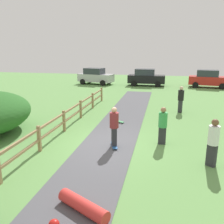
{
  "coord_description": "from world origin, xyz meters",
  "views": [
    {
      "loc": [
        2.25,
        -9.73,
        4.1
      ],
      "look_at": [
        -0.22,
        1.89,
        1.0
      ],
      "focal_mm": 38.64,
      "sensor_mm": 36.0,
      "label": 1
    }
  ],
  "objects_px": {
    "skater_riding": "(114,125)",
    "parked_car_black": "(146,77)",
    "skater_fallen": "(81,207)",
    "parked_car_red": "(209,79)",
    "bystander_black": "(181,98)",
    "bystander_green": "(163,124)",
    "parked_car_silver": "(95,76)",
    "bystander_white": "(213,141)",
    "skateboard_loose": "(118,121)"
  },
  "relations": [
    {
      "from": "skater_riding",
      "to": "parked_car_black",
      "type": "relative_size",
      "value": 0.42
    },
    {
      "from": "skater_fallen",
      "to": "parked_car_red",
      "type": "distance_m",
      "value": 24.07
    },
    {
      "from": "skater_riding",
      "to": "parked_car_black",
      "type": "distance_m",
      "value": 18.65
    },
    {
      "from": "skater_fallen",
      "to": "parked_car_black",
      "type": "xyz_separation_m",
      "value": [
        -0.07,
        23.09,
        0.76
      ]
    },
    {
      "from": "bystander_black",
      "to": "skater_riding",
      "type": "bearing_deg",
      "value": -114.83
    },
    {
      "from": "skater_riding",
      "to": "bystander_green",
      "type": "height_order",
      "value": "skater_riding"
    },
    {
      "from": "parked_car_red",
      "to": "parked_car_black",
      "type": "xyz_separation_m",
      "value": [
        -6.83,
        -0.01,
        0.0
      ]
    },
    {
      "from": "parked_car_silver",
      "to": "parked_car_black",
      "type": "distance_m",
      "value": 6.08
    },
    {
      "from": "skater_fallen",
      "to": "parked_car_silver",
      "type": "height_order",
      "value": "parked_car_silver"
    },
    {
      "from": "bystander_white",
      "to": "bystander_green",
      "type": "relative_size",
      "value": 1.05
    },
    {
      "from": "skateboard_loose",
      "to": "parked_car_red",
      "type": "xyz_separation_m",
      "value": [
        7.3,
        15.07,
        0.87
      ]
    },
    {
      "from": "bystander_green",
      "to": "bystander_black",
      "type": "relative_size",
      "value": 0.96
    },
    {
      "from": "skater_riding",
      "to": "parked_car_silver",
      "type": "height_order",
      "value": "parked_car_silver"
    },
    {
      "from": "skater_riding",
      "to": "skater_fallen",
      "type": "xyz_separation_m",
      "value": [
        0.04,
        -4.44,
        -0.8
      ]
    },
    {
      "from": "skater_fallen",
      "to": "skateboard_loose",
      "type": "xyz_separation_m",
      "value": [
        -0.54,
        8.03,
        -0.11
      ]
    },
    {
      "from": "bystander_green",
      "to": "skateboard_loose",
      "type": "bearing_deg",
      "value": 132.27
    },
    {
      "from": "skateboard_loose",
      "to": "parked_car_black",
      "type": "relative_size",
      "value": 0.19
    },
    {
      "from": "parked_car_red",
      "to": "bystander_green",
      "type": "bearing_deg",
      "value": -105.04
    },
    {
      "from": "bystander_black",
      "to": "parked_car_silver",
      "type": "distance_m",
      "value": 15.06
    },
    {
      "from": "bystander_white",
      "to": "parked_car_black",
      "type": "relative_size",
      "value": 0.42
    },
    {
      "from": "parked_car_silver",
      "to": "parked_car_black",
      "type": "xyz_separation_m",
      "value": [
        6.08,
        -0.01,
        0.0
      ]
    },
    {
      "from": "skateboard_loose",
      "to": "bystander_white",
      "type": "bearing_deg",
      "value": -46.71
    },
    {
      "from": "parked_car_red",
      "to": "bystander_white",
      "type": "bearing_deg",
      "value": -98.78
    },
    {
      "from": "skater_riding",
      "to": "parked_car_black",
      "type": "bearing_deg",
      "value": 90.09
    },
    {
      "from": "bystander_green",
      "to": "skater_riding",
      "type": "bearing_deg",
      "value": -157.49
    },
    {
      "from": "skater_riding",
      "to": "parked_car_silver",
      "type": "bearing_deg",
      "value": 108.12
    },
    {
      "from": "skater_fallen",
      "to": "bystander_white",
      "type": "relative_size",
      "value": 0.89
    },
    {
      "from": "parked_car_silver",
      "to": "parked_car_black",
      "type": "bearing_deg",
      "value": -0.1
    },
    {
      "from": "bystander_white",
      "to": "parked_car_red",
      "type": "bearing_deg",
      "value": 81.22
    },
    {
      "from": "bystander_green",
      "to": "parked_car_black",
      "type": "bearing_deg",
      "value": 96.52
    },
    {
      "from": "skater_riding",
      "to": "skater_fallen",
      "type": "bearing_deg",
      "value": -89.45
    },
    {
      "from": "bystander_white",
      "to": "parked_car_red",
      "type": "height_order",
      "value": "parked_car_red"
    },
    {
      "from": "bystander_green",
      "to": "bystander_black",
      "type": "distance_m",
      "value": 6.04
    },
    {
      "from": "bystander_black",
      "to": "bystander_green",
      "type": "bearing_deg",
      "value": -100.73
    },
    {
      "from": "skater_fallen",
      "to": "bystander_green",
      "type": "height_order",
      "value": "bystander_green"
    },
    {
      "from": "bystander_green",
      "to": "parked_car_black",
      "type": "xyz_separation_m",
      "value": [
        -2.04,
        17.82,
        0.03
      ]
    },
    {
      "from": "bystander_white",
      "to": "parked_car_black",
      "type": "distance_m",
      "value": 19.96
    },
    {
      "from": "parked_car_silver",
      "to": "parked_car_black",
      "type": "height_order",
      "value": "same"
    },
    {
      "from": "skateboard_loose",
      "to": "bystander_black",
      "type": "distance_m",
      "value": 4.9
    },
    {
      "from": "bystander_white",
      "to": "bystander_green",
      "type": "xyz_separation_m",
      "value": [
        -1.76,
        1.77,
        -0.05
      ]
    },
    {
      "from": "skateboard_loose",
      "to": "bystander_black",
      "type": "height_order",
      "value": "bystander_black"
    },
    {
      "from": "bystander_white",
      "to": "parked_car_red",
      "type": "distance_m",
      "value": 19.83
    },
    {
      "from": "bystander_black",
      "to": "parked_car_silver",
      "type": "xyz_separation_m",
      "value": [
        -9.24,
        11.9,
        -0.01
      ]
    },
    {
      "from": "parked_car_silver",
      "to": "skateboard_loose",
      "type": "bearing_deg",
      "value": -69.59
    },
    {
      "from": "skateboard_loose",
      "to": "bystander_green",
      "type": "bearing_deg",
      "value": -47.73
    },
    {
      "from": "bystander_black",
      "to": "skater_fallen",
      "type": "bearing_deg",
      "value": -105.41
    },
    {
      "from": "bystander_white",
      "to": "parked_car_black",
      "type": "xyz_separation_m",
      "value": [
        -3.8,
        19.59,
        -0.02
      ]
    },
    {
      "from": "bystander_white",
      "to": "bystander_black",
      "type": "height_order",
      "value": "bystander_white"
    },
    {
      "from": "skateboard_loose",
      "to": "bystander_white",
      "type": "relative_size",
      "value": 0.45
    },
    {
      "from": "skater_fallen",
      "to": "bystander_black",
      "type": "relative_size",
      "value": 0.89
    }
  ]
}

